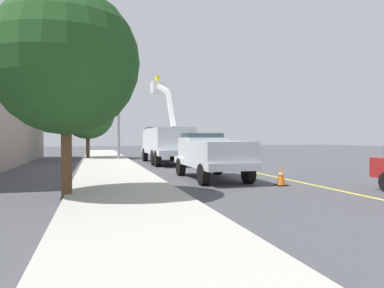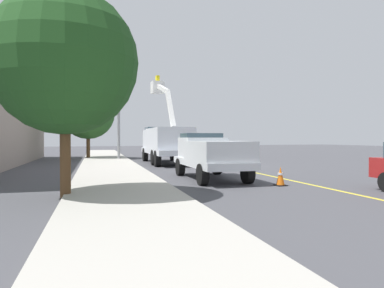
% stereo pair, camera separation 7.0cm
% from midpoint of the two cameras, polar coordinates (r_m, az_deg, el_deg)
% --- Properties ---
extents(ground, '(120.00, 120.00, 0.00)m').
position_cam_midpoint_polar(ground, '(23.62, 4.72, -3.48)').
color(ground, '#47474C').
extents(sidewalk_far_side, '(60.09, 8.42, 0.12)m').
position_cam_midpoint_polar(sidewalk_far_side, '(22.18, -13.20, -3.63)').
color(sidewalk_far_side, '#B2ADA3').
rests_on(sidewalk_far_side, ground).
extents(lane_centre_stripe, '(49.85, 4.19, 0.01)m').
position_cam_midpoint_polar(lane_centre_stripe, '(23.62, 4.72, -3.47)').
color(lane_centre_stripe, yellow).
rests_on(lane_centre_stripe, ground).
extents(utility_bucket_truck, '(8.37, 3.15, 6.62)m').
position_cam_midpoint_polar(utility_bucket_truck, '(25.59, -4.40, 0.46)').
color(utility_bucket_truck, white).
rests_on(utility_bucket_truck, ground).
extents(service_pickup_truck, '(5.75, 2.55, 2.06)m').
position_cam_midpoint_polar(service_pickup_truck, '(15.55, 3.05, -1.64)').
color(service_pickup_truck, silver).
rests_on(service_pickup_truck, ground).
extents(passing_minivan, '(4.94, 2.28, 1.69)m').
position_cam_midpoint_polar(passing_minivan, '(35.34, 1.57, -0.42)').
color(passing_minivan, tan).
rests_on(passing_minivan, ground).
extents(traffic_cone_leading, '(0.40, 0.40, 0.73)m').
position_cam_midpoint_polar(traffic_cone_leading, '(13.93, 14.14, -5.12)').
color(traffic_cone_leading, black).
rests_on(traffic_cone_leading, ground).
extents(traffic_cone_mid_front, '(0.40, 0.40, 0.85)m').
position_cam_midpoint_polar(traffic_cone_mid_front, '(21.44, 3.06, -2.80)').
color(traffic_cone_mid_front, black).
rests_on(traffic_cone_mid_front, ground).
extents(traffic_cone_mid_rear, '(0.40, 0.40, 0.76)m').
position_cam_midpoint_polar(traffic_cone_mid_rear, '(29.79, -2.46, -1.84)').
color(traffic_cone_mid_rear, black).
rests_on(traffic_cone_mid_rear, ground).
extents(traffic_signal_mast, '(5.24, 0.73, 8.42)m').
position_cam_midpoint_polar(traffic_signal_mast, '(28.61, -11.71, 8.80)').
color(traffic_signal_mast, gray).
rests_on(traffic_signal_mast, ground).
extents(street_tree_left, '(4.47, 4.47, 6.39)m').
position_cam_midpoint_polar(street_tree_left, '(11.66, -19.94, 12.39)').
color(street_tree_left, brown).
rests_on(street_tree_left, ground).
extents(street_tree_right, '(4.66, 4.66, 6.41)m').
position_cam_midpoint_polar(street_tree_right, '(32.34, -16.61, 4.89)').
color(street_tree_right, brown).
rests_on(street_tree_right, ground).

